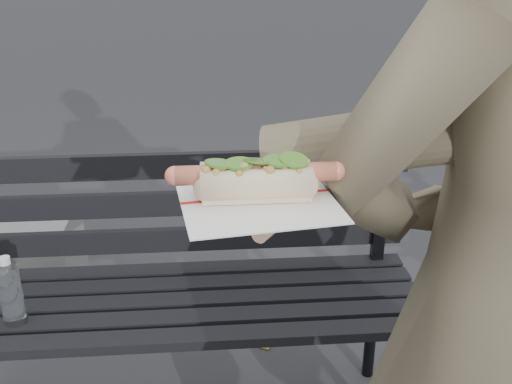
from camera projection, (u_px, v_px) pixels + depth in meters
park_bench at (172, 274)px, 1.85m from camera, size 1.50×0.44×0.88m
person at (503, 319)px, 0.97m from camera, size 0.76×0.59×1.85m
held_hotdog at (398, 147)px, 0.81m from camera, size 0.63×0.30×0.20m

